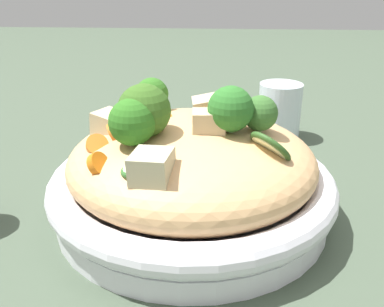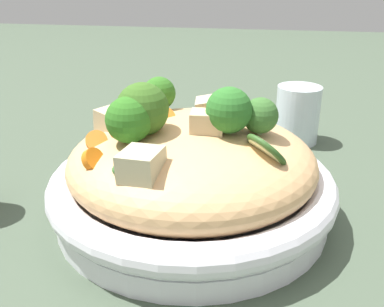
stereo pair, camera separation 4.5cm
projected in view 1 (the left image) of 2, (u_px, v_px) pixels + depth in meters
ground_plane at (192, 213)px, 0.48m from camera, size 3.00×3.00×0.00m
serving_bowl at (192, 191)px, 0.47m from camera, size 0.30×0.30×0.05m
noodle_heap at (192, 161)px, 0.45m from camera, size 0.26×0.26×0.08m
broccoli_florets at (175, 112)px, 0.42m from camera, size 0.17×0.17×0.07m
carrot_coins at (141, 135)px, 0.43m from camera, size 0.14×0.18×0.03m
zucchini_slices at (200, 131)px, 0.44m from camera, size 0.20×0.18×0.04m
chicken_chunks at (173, 130)px, 0.42m from camera, size 0.16×0.14×0.04m
drinking_glass at (279, 111)px, 0.67m from camera, size 0.07×0.07×0.09m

